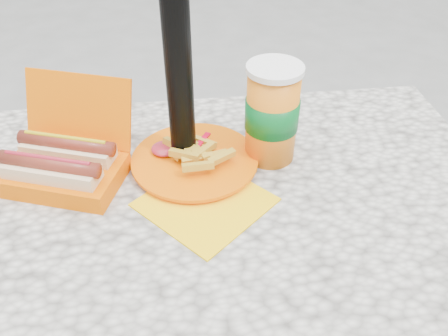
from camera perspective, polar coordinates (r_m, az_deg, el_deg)
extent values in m
cube|color=beige|center=(0.87, -4.09, -6.71)|extent=(1.20, 0.80, 0.05)
cylinder|color=black|center=(1.43, -24.91, -9.91)|extent=(0.07, 0.07, 0.70)
cylinder|color=black|center=(1.44, 16.21, -6.84)|extent=(0.07, 0.07, 0.70)
cube|color=#E25E00|center=(0.95, -18.73, -0.70)|extent=(0.25, 0.21, 0.04)
cube|color=#E25E00|center=(0.97, -17.15, 6.72)|extent=(0.22, 0.13, 0.13)
cube|color=beige|center=(0.92, -19.93, -0.88)|extent=(0.19, 0.11, 0.05)
cylinder|color=brown|center=(0.90, -20.30, 0.46)|extent=(0.19, 0.09, 0.03)
cylinder|color=maroon|center=(0.89, -20.48, 1.12)|extent=(0.16, 0.06, 0.01)
cube|color=beige|center=(0.96, -18.11, 1.54)|extent=(0.19, 0.11, 0.05)
cylinder|color=brown|center=(0.94, -18.43, 2.86)|extent=(0.19, 0.09, 0.03)
cylinder|color=#B39D0D|center=(0.94, -18.59, 3.50)|extent=(0.16, 0.06, 0.01)
cube|color=yellow|center=(0.87, -2.27, -4.12)|extent=(0.28, 0.28, 0.00)
cylinder|color=#E25E00|center=(0.95, -3.52, 0.86)|extent=(0.24, 0.24, 0.01)
cylinder|color=#E25E00|center=(0.95, -3.53, 1.07)|extent=(0.25, 0.25, 0.01)
cube|color=gold|center=(0.96, -2.71, 2.34)|extent=(0.04, 0.06, 0.01)
cube|color=gold|center=(0.95, -5.84, 2.74)|extent=(0.05, 0.05, 0.02)
cube|color=gold|center=(0.93, -3.31, 1.33)|extent=(0.06, 0.04, 0.02)
cube|color=gold|center=(0.92, -4.80, 1.60)|extent=(0.06, 0.04, 0.01)
cube|color=gold|center=(0.89, -3.15, 0.20)|extent=(0.06, 0.02, 0.02)
cube|color=gold|center=(0.93, -1.35, 1.43)|extent=(0.06, 0.03, 0.01)
cube|color=gold|center=(0.94, -4.60, 2.14)|extent=(0.05, 0.05, 0.02)
cube|color=gold|center=(0.93, -3.05, 1.97)|extent=(0.04, 0.06, 0.01)
cube|color=gold|center=(0.97, -4.42, 3.04)|extent=(0.02, 0.06, 0.01)
cube|color=gold|center=(0.93, -2.52, 1.32)|extent=(0.05, 0.05, 0.01)
cube|color=gold|center=(0.92, -3.25, 1.11)|extent=(0.06, 0.03, 0.02)
cube|color=gold|center=(0.97, -2.56, 3.16)|extent=(0.06, 0.05, 0.01)
cube|color=gold|center=(0.93, -3.80, 2.31)|extent=(0.04, 0.06, 0.01)
cube|color=gold|center=(0.91, -0.29, 1.29)|extent=(0.06, 0.04, 0.01)
cube|color=gold|center=(0.93, -2.43, 2.05)|extent=(0.05, 0.05, 0.01)
cube|color=gold|center=(0.94, -4.40, 2.67)|extent=(0.02, 0.06, 0.01)
ellipsoid|color=maroon|center=(0.96, -7.20, 2.33)|extent=(0.05, 0.05, 0.02)
cube|color=red|center=(0.95, -3.27, 2.57)|extent=(0.06, 0.10, 0.00)
cylinder|color=orange|center=(0.93, 5.76, 6.24)|extent=(0.10, 0.10, 0.19)
cylinder|color=#04591E|center=(0.93, 5.79, 6.53)|extent=(0.11, 0.11, 0.06)
cylinder|color=white|center=(0.88, 6.18, 11.77)|extent=(0.11, 0.11, 0.01)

